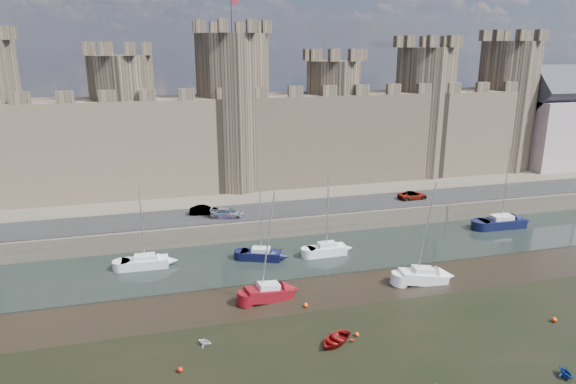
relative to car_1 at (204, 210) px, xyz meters
name	(u,v)px	position (x,y,z in m)	size (l,w,h in m)	color
water_channel	(254,260)	(4.45, -10.55, -3.08)	(160.00, 12.00, 0.08)	black
quay	(214,176)	(4.45, 25.45, -1.87)	(160.00, 60.00, 2.50)	#4C443A
road	(239,213)	(4.45, -0.55, -0.57)	(160.00, 7.00, 0.10)	black
castle	(217,128)	(3.82, 13.45, 8.55)	(108.50, 11.00, 29.00)	#42382B
car_1	(204,210)	(0.00, 0.00, 0.00)	(1.31, 3.75, 1.23)	gray
car_2	(227,213)	(2.74, -1.96, 0.02)	(1.80, 4.42, 1.28)	gray
car_3	(413,195)	(29.72, -0.72, -0.03)	(1.96, 4.26, 1.18)	gray
sailboat_0	(145,262)	(-7.65, -9.43, -2.37)	(5.07, 2.10, 9.37)	silver
sailboat_1	(261,254)	(5.25, -10.64, -2.37)	(4.91, 3.36, 9.16)	black
sailboat_2	(327,249)	(13.02, -11.31, -2.33)	(4.56, 1.84, 9.77)	white
sailboat_3	(501,222)	(38.95, -8.53, -2.28)	(6.35, 2.66, 10.99)	black
sailboat_4	(268,292)	(3.96, -20.13, -2.33)	(4.89, 2.55, 10.90)	maroon
sailboat_5	(423,276)	(20.33, -20.70, -2.35)	(5.15, 2.41, 10.77)	white
dinghy_3	(205,342)	(-2.92, -26.51, -2.80)	(1.05, 0.64, 1.22)	silver
dinghy_4	(335,340)	(7.59, -29.09, -2.76)	(2.44, 0.71, 3.41)	maroon
dinghy_5	(566,373)	(22.68, -37.78, -2.73)	(1.27, 0.77, 1.47)	navy
buoy_0	(180,370)	(-5.12, -29.66, -2.91)	(0.42, 0.42, 0.42)	red
buoy_1	(357,334)	(9.75, -28.53, -2.93)	(0.38, 0.38, 0.38)	#FF460B
buoy_3	(306,305)	(7.01, -22.55, -2.90)	(0.44, 0.44, 0.44)	#FF530B
buoy_5	(554,320)	(27.74, -30.93, -2.88)	(0.48, 0.48, 0.48)	#EE410A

